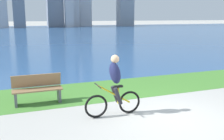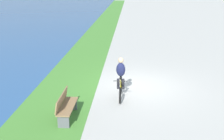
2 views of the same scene
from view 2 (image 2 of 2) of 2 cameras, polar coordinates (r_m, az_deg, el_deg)
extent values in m
plane|color=#B2AFA8|center=(12.25, 5.45, -3.43)|extent=(300.00, 300.00, 0.00)
cube|color=#478433|center=(12.55, -9.18, -3.04)|extent=(120.00, 2.70, 0.01)
torus|color=black|center=(10.45, 1.71, -5.35)|extent=(0.64, 0.06, 0.64)
torus|color=black|center=(11.35, 1.89, -3.41)|extent=(0.64, 0.06, 0.64)
cylinder|color=gold|center=(10.82, 1.83, -2.90)|extent=(0.95, 0.04, 0.61)
cylinder|color=gold|center=(10.95, 1.85, -2.92)|extent=(0.04, 0.04, 0.47)
cube|color=black|center=(10.86, 1.86, -1.66)|extent=(0.24, 0.10, 0.05)
cylinder|color=black|center=(10.29, 1.75, -2.34)|extent=(0.03, 0.52, 0.03)
ellipsoid|color=#1E234C|center=(10.65, 1.86, 0.09)|extent=(0.40, 0.36, 0.65)
sphere|color=#D8AD84|center=(10.53, 1.88, 2.05)|extent=(0.22, 0.22, 0.22)
cylinder|color=#26262D|center=(10.90, 2.37, -2.95)|extent=(0.27, 0.11, 0.49)
cylinder|color=#26262D|center=(10.90, 1.31, -2.93)|extent=(0.27, 0.11, 0.49)
cube|color=olive|center=(9.40, -9.34, -7.53)|extent=(1.50, 0.45, 0.04)
cube|color=olive|center=(9.34, -10.59, -6.08)|extent=(1.50, 0.11, 0.40)
cube|color=#595960|center=(10.06, -8.46, -7.10)|extent=(0.08, 0.37, 0.45)
cube|color=#595960|center=(8.94, -10.19, -10.62)|extent=(0.08, 0.37, 0.45)
camera|label=1|loc=(9.85, 40.72, 3.07)|focal=41.42mm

